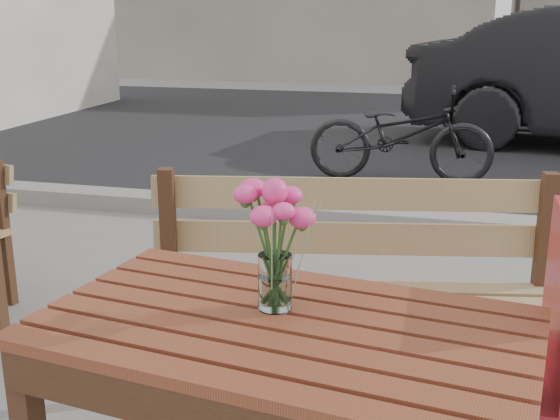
# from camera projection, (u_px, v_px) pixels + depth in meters

# --- Properties ---
(street) EXTENTS (30.00, 8.12, 0.12)m
(street) POSITION_uv_depth(u_px,v_px,m) (403.00, 162.00, 6.79)
(street) COLOR black
(street) RESTS_ON ground
(main_table) EXTENTS (1.27, 0.85, 0.73)m
(main_table) POSITION_uv_depth(u_px,v_px,m) (283.00, 367.00, 1.72)
(main_table) COLOR maroon
(main_table) RESTS_ON ground
(main_bench) EXTENTS (1.55, 0.73, 0.93)m
(main_bench) POSITION_uv_depth(u_px,v_px,m) (354.00, 270.00, 2.49)
(main_bench) COLOR #9C7D51
(main_bench) RESTS_ON ground
(red_chair) EXTENTS (0.47, 0.47, 0.94)m
(red_chair) POSITION_uv_depth(u_px,v_px,m) (511.00, 352.00, 1.93)
(red_chair) COLOR #A41E26
(red_chair) RESTS_ON ground
(main_vase) EXTENTS (0.18, 0.18, 0.33)m
(main_vase) POSITION_uv_depth(u_px,v_px,m) (275.00, 229.00, 1.70)
(main_vase) COLOR white
(main_vase) RESTS_ON main_table
(bicycle) EXTENTS (1.59, 0.59, 0.83)m
(bicycle) POSITION_uv_depth(u_px,v_px,m) (401.00, 134.00, 6.05)
(bicycle) COLOR black
(bicycle) RESTS_ON ground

